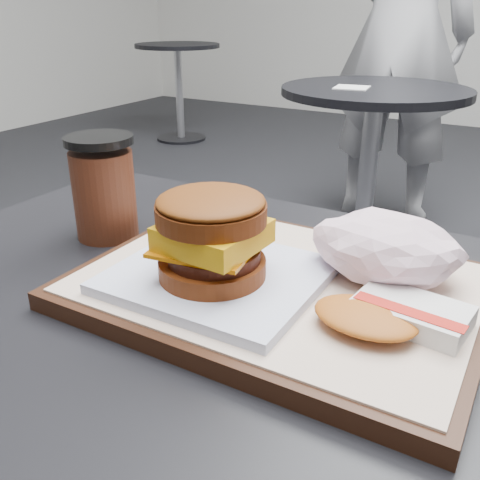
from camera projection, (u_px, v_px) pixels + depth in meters
name	position (u px, v px, depth m)	size (l,w,h in m)	color
customer_table	(219.00, 454.00, 0.58)	(0.80, 0.60, 0.77)	#A5A5AA
serving_tray	(279.00, 287.00, 0.52)	(0.38, 0.28, 0.02)	black
breakfast_sandwich	(214.00, 246.00, 0.49)	(0.19, 0.17, 0.09)	white
hash_brown	(391.00, 315.00, 0.44)	(0.12, 0.10, 0.02)	silver
crumpled_wrapper	(386.00, 248.00, 0.51)	(0.14, 0.11, 0.06)	white
coffee_cup	(104.00, 190.00, 0.64)	(0.08, 0.08, 0.12)	#431C10
neighbor_table	(371.00, 140.00, 2.06)	(0.70, 0.70, 0.75)	black
napkin	(352.00, 88.00, 1.96)	(0.12, 0.12, 0.00)	white
patron	(400.00, 31.00, 2.50)	(0.67, 0.44, 1.84)	#B9B8BD
bg_table_mid	(178.00, 69.00, 4.22)	(0.66, 0.66, 0.75)	black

